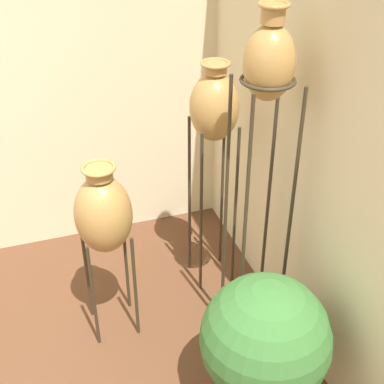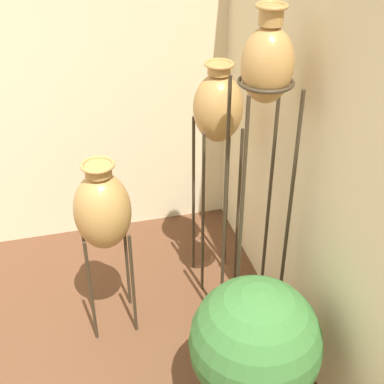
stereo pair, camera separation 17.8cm
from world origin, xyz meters
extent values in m
cylinder|color=#382D1E|center=(1.78, 0.71, 0.81)|extent=(0.02, 0.02, 1.63)
cylinder|color=#382D1E|center=(2.04, 0.71, 0.81)|extent=(0.02, 0.02, 1.63)
cylinder|color=#382D1E|center=(1.78, 0.98, 0.81)|extent=(0.02, 0.02, 1.63)
cylinder|color=#382D1E|center=(2.04, 0.98, 0.81)|extent=(0.02, 0.02, 1.63)
torus|color=#382D1E|center=(1.91, 0.84, 1.63)|extent=(0.27, 0.27, 0.02)
ellipsoid|color=#B28447|center=(1.91, 0.84, 1.71)|extent=(0.25, 0.25, 0.37)
cylinder|color=#B28447|center=(1.91, 0.84, 1.94)|extent=(0.11, 0.11, 0.08)
torus|color=#B28447|center=(1.91, 0.84, 1.98)|extent=(0.15, 0.15, 0.02)
cylinder|color=#382D1E|center=(1.73, 1.26, 0.59)|extent=(0.02, 0.02, 1.19)
cylinder|color=#382D1E|center=(1.96, 1.26, 0.59)|extent=(0.02, 0.02, 1.19)
cylinder|color=#382D1E|center=(1.73, 1.49, 0.59)|extent=(0.02, 0.02, 1.19)
cylinder|color=#382D1E|center=(1.96, 1.49, 0.59)|extent=(0.02, 0.02, 1.19)
torus|color=#382D1E|center=(1.85, 1.37, 1.19)|extent=(0.24, 0.24, 0.02)
ellipsoid|color=#B28447|center=(1.85, 1.37, 1.28)|extent=(0.30, 0.30, 0.42)
cylinder|color=#B28447|center=(1.85, 1.37, 1.52)|extent=(0.13, 0.13, 0.06)
torus|color=#B28447|center=(1.85, 1.37, 1.55)|extent=(0.17, 0.17, 0.02)
cylinder|color=#382D1E|center=(0.98, 1.00, 0.37)|extent=(0.02, 0.02, 0.74)
cylinder|color=#382D1E|center=(1.23, 1.00, 0.37)|extent=(0.02, 0.02, 0.74)
cylinder|color=#382D1E|center=(0.98, 1.24, 0.37)|extent=(0.02, 0.02, 0.74)
cylinder|color=#382D1E|center=(1.23, 1.24, 0.37)|extent=(0.02, 0.02, 0.74)
torus|color=#382D1E|center=(1.10, 1.12, 0.74)|extent=(0.26, 0.26, 0.02)
ellipsoid|color=#B28447|center=(1.10, 1.12, 0.85)|extent=(0.32, 0.32, 0.47)
cylinder|color=#B28447|center=(1.10, 1.12, 1.11)|extent=(0.15, 0.15, 0.06)
torus|color=#B28447|center=(1.10, 1.12, 1.14)|extent=(0.19, 0.19, 0.02)
torus|color=brown|center=(1.72, 0.28, 0.27)|extent=(0.41, 0.41, 0.02)
sphere|color=#387033|center=(1.72, 0.28, 0.51)|extent=(0.66, 0.66, 0.66)
camera|label=1|loc=(0.79, -1.35, 2.54)|focal=50.00mm
camera|label=2|loc=(0.96, -1.40, 2.54)|focal=50.00mm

